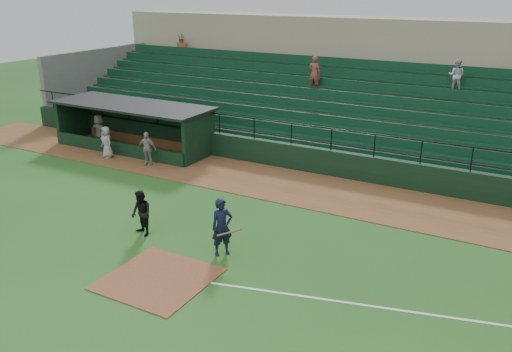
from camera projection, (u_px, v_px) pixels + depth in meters
The scene contains 11 objects.
ground at pixel (179, 265), 16.85m from camera, with size 90.00×90.00×0.00m, color #23591C.
warning_track at pixel (289, 186), 23.43m from camera, with size 40.00×4.00×0.03m, color brown.
home_plate_dirt at pixel (158, 279), 16.03m from camera, with size 3.00×3.00×0.03m, color brown.
foul_line at pixel (450, 318), 14.17m from camera, with size 18.00×0.09×0.01m, color white.
stadium_structure at pixel (357, 100), 29.61m from camera, with size 38.00×13.08×6.40m.
dugout at pixel (139, 122), 28.73m from camera, with size 8.90×3.20×2.42m.
batter_at_plate at pixel (222, 227), 17.20m from camera, with size 1.19×0.84×1.93m.
umpire at pixel (141, 213), 18.60m from camera, with size 0.79×0.62×1.63m, color black.
dugout_player_a at pixel (147, 149), 25.79m from camera, with size 0.97×0.41×1.66m, color #A39E99.
dugout_player_b at pixel (107, 142), 26.92m from camera, with size 0.79×0.51×1.61m, color #A49E9A.
dugout_player_c at pixel (100, 131), 28.60m from camera, with size 1.69×0.54×1.82m, color gray.
Camera 1 is at (9.39, -11.85, 8.31)m, focal length 37.66 mm.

